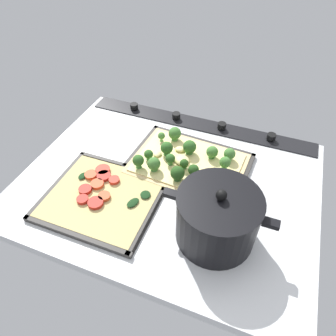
{
  "coord_description": "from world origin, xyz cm",
  "views": [
    {
      "loc": [
        -21.47,
        55.5,
        62.71
      ],
      "look_at": [
        0.77,
        -1.56,
        3.05
      ],
      "focal_mm": 32.66,
      "sensor_mm": 36.0,
      "label": 1
    }
  ],
  "objects_px": {
    "baking_tray_front": "(188,166)",
    "veggie_pizza_back": "(102,195)",
    "baking_tray_back": "(102,198)",
    "cooking_pot": "(217,218)",
    "broccoli_pizza": "(187,161)"
  },
  "relations": [
    {
      "from": "baking_tray_front",
      "to": "veggie_pizza_back",
      "type": "bearing_deg",
      "value": 48.4
    },
    {
      "from": "baking_tray_back",
      "to": "cooking_pot",
      "type": "bearing_deg",
      "value": -179.9
    },
    {
      "from": "baking_tray_back",
      "to": "baking_tray_front",
      "type": "bearing_deg",
      "value": -130.35
    },
    {
      "from": "baking_tray_front",
      "to": "broccoli_pizza",
      "type": "distance_m",
      "value": 0.02
    },
    {
      "from": "baking_tray_front",
      "to": "cooking_pot",
      "type": "xyz_separation_m",
      "value": [
        -0.13,
        0.2,
        0.06
      ]
    },
    {
      "from": "veggie_pizza_back",
      "to": "broccoli_pizza",
      "type": "bearing_deg",
      "value": -131.55
    },
    {
      "from": "baking_tray_front",
      "to": "baking_tray_back",
      "type": "bearing_deg",
      "value": 49.65
    },
    {
      "from": "cooking_pot",
      "to": "broccoli_pizza",
      "type": "bearing_deg",
      "value": -55.15
    },
    {
      "from": "veggie_pizza_back",
      "to": "cooking_pot",
      "type": "xyz_separation_m",
      "value": [
        -0.31,
        0.0,
        0.06
      ]
    },
    {
      "from": "broccoli_pizza",
      "to": "baking_tray_front",
      "type": "bearing_deg",
      "value": -134.28
    },
    {
      "from": "broccoli_pizza",
      "to": "veggie_pizza_back",
      "type": "relative_size",
      "value": 1.22
    },
    {
      "from": "baking_tray_back",
      "to": "veggie_pizza_back",
      "type": "relative_size",
      "value": 1.09
    },
    {
      "from": "broccoli_pizza",
      "to": "veggie_pizza_back",
      "type": "distance_m",
      "value": 0.26
    },
    {
      "from": "veggie_pizza_back",
      "to": "baking_tray_front",
      "type": "bearing_deg",
      "value": -131.6
    },
    {
      "from": "baking_tray_back",
      "to": "veggie_pizza_back",
      "type": "distance_m",
      "value": 0.01
    }
  ]
}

